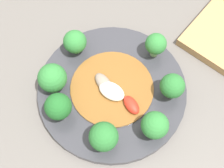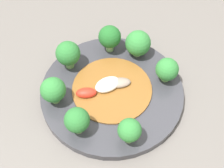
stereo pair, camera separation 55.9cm
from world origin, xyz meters
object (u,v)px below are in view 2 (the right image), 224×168
object	(u,v)px
plate	(112,92)
broccoli_southwest	(68,54)
broccoli_southeast	(77,120)
broccoli_northwest	(138,43)
broccoli_east	(129,131)
stirfry_center	(109,88)
broccoli_west	(110,37)
broccoli_south	(53,90)
broccoli_north	(167,70)

from	to	relation	value
plate	broccoli_southwest	bearing A→B (deg)	-129.76
broccoli_southeast	broccoli_southwest	bearing A→B (deg)	-174.76
plate	broccoli_northwest	size ratio (longest dim) A/B	4.75
plate	broccoli_east	distance (m)	0.13
plate	broccoli_southwest	distance (m)	0.13
broccoli_southeast	stirfry_center	xyz separation A→B (m)	(-0.09, 0.07, -0.03)
plate	broccoli_southeast	world-z (taller)	broccoli_southeast
plate	broccoli_southeast	bearing A→B (deg)	-39.08
broccoli_west	broccoli_south	size ratio (longest dim) A/B	1.06
broccoli_west	plate	bearing A→B (deg)	-2.61
broccoli_southwest	broccoli_south	size ratio (longest dim) A/B	1.08
plate	broccoli_northwest	bearing A→B (deg)	144.93
stirfry_center	plate	bearing A→B (deg)	76.58
broccoli_west	broccoli_south	distance (m)	0.18
broccoli_southwest	broccoli_southeast	world-z (taller)	broccoli_southwest
broccoli_south	broccoli_southeast	world-z (taller)	same
plate	broccoli_southwest	world-z (taller)	broccoli_southwest
broccoli_northwest	broccoli_southwest	bearing A→B (deg)	-81.91
broccoli_northwest	broccoli_southwest	distance (m)	0.16
broccoli_south	broccoli_east	xyz separation A→B (m)	(0.10, 0.14, 0.00)
broccoli_north	broccoli_south	size ratio (longest dim) A/B	0.92
plate	broccoli_northwest	distance (m)	0.13
broccoli_southwest	broccoli_southeast	size ratio (longest dim) A/B	1.07
plate	broccoli_north	world-z (taller)	broccoli_north
broccoli_south	stirfry_center	distance (m)	0.12
broccoli_east	stirfry_center	xyz separation A→B (m)	(-0.12, -0.03, -0.03)
broccoli_south	broccoli_east	size ratio (longest dim) A/B	1.03
broccoli_northwest	broccoli_west	bearing A→B (deg)	-107.05
broccoli_northwest	broccoli_southwest	xyz separation A→B (m)	(0.02, -0.16, 0.01)
plate	broccoli_west	distance (m)	0.13
broccoli_northwest	broccoli_south	size ratio (longest dim) A/B	1.01
broccoli_southwest	stirfry_center	size ratio (longest dim) A/B	0.40
broccoli_west	broccoli_south	bearing A→B (deg)	-43.41
broccoli_northwest	broccoli_north	bearing A→B (deg)	32.63
broccoli_southwest	broccoli_south	distance (m)	0.10
broccoli_west	broccoli_southeast	bearing A→B (deg)	-20.98
broccoli_west	stirfry_center	xyz separation A→B (m)	(0.11, -0.01, -0.04)
broccoli_northwest	broccoli_southeast	size ratio (longest dim) A/B	1.00
broccoli_southwest	broccoli_south	xyz separation A→B (m)	(0.09, -0.03, -0.00)
broccoli_southwest	broccoli_west	xyz separation A→B (m)	(-0.04, 0.09, -0.00)
broccoli_north	broccoli_east	xyz separation A→B (m)	(0.14, -0.10, 0.00)
broccoli_east	broccoli_south	bearing A→B (deg)	-126.37
broccoli_north	broccoli_northwest	world-z (taller)	broccoli_northwest
broccoli_northwest	broccoli_southeast	distance (m)	0.23
broccoli_south	broccoli_east	world-z (taller)	broccoli_south
plate	broccoli_northwest	xyz separation A→B (m)	(-0.10, 0.07, 0.04)
broccoli_north	broccoli_northwest	xyz separation A→B (m)	(-0.08, -0.05, 0.00)
broccoli_north	broccoli_southwest	xyz separation A→B (m)	(-0.06, -0.21, 0.01)
broccoli_southeast	broccoli_northwest	bearing A→B (deg)	142.93
broccoli_south	broccoli_east	distance (m)	0.17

